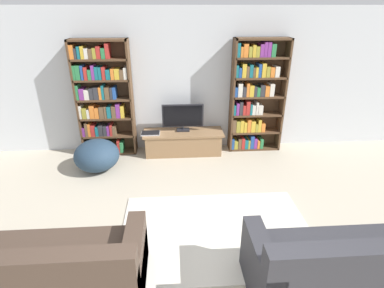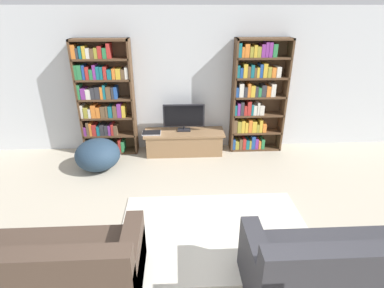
# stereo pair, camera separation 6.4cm
# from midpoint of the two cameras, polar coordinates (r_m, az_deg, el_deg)

# --- Properties ---
(wall_back) EXTENTS (8.80, 0.06, 2.60)m
(wall_back) POSITION_cam_midpoint_polar(r_m,az_deg,el_deg) (5.67, -0.95, 11.75)
(wall_back) COLOR silver
(wall_back) RESTS_ON ground_plane
(bookshelf_left) EXTENTS (0.99, 0.30, 2.09)m
(bookshelf_left) POSITION_cam_midpoint_polar(r_m,az_deg,el_deg) (5.70, -16.97, 8.01)
(bookshelf_left) COLOR #513823
(bookshelf_left) RESTS_ON ground_plane
(bookshelf_right) EXTENTS (0.99, 0.30, 2.09)m
(bookshelf_right) POSITION_cam_midpoint_polar(r_m,az_deg,el_deg) (5.75, 11.42, 8.89)
(bookshelf_right) COLOR #513823
(bookshelf_right) RESTS_ON ground_plane
(tv_stand) EXTENTS (1.50, 0.51, 0.43)m
(tv_stand) POSITION_cam_midpoint_polar(r_m,az_deg,el_deg) (5.71, -1.99, 0.36)
(tv_stand) COLOR #8E6B47
(tv_stand) RESTS_ON ground_plane
(television) EXTENTS (0.77, 0.16, 0.51)m
(television) POSITION_cam_midpoint_polar(r_m,az_deg,el_deg) (5.59, -2.09, 5.17)
(television) COLOR black
(television) RESTS_ON tv_stand
(laptop) EXTENTS (0.35, 0.23, 0.03)m
(laptop) POSITION_cam_midpoint_polar(r_m,az_deg,el_deg) (5.59, -8.23, 2.05)
(laptop) COLOR #B7B7BC
(laptop) RESTS_ON tv_stand
(area_rug) EXTENTS (2.37, 1.60, 0.02)m
(area_rug) POSITION_cam_midpoint_polar(r_m,az_deg,el_deg) (3.90, 4.26, -16.37)
(area_rug) COLOR beige
(area_rug) RESTS_ON ground_plane
(couch_left_sectional) EXTENTS (1.87, 0.89, 0.82)m
(couch_left_sectional) POSITION_cam_midpoint_polar(r_m,az_deg,el_deg) (3.38, -26.94, -21.30)
(couch_left_sectional) COLOR #423328
(couch_left_sectional) RESTS_ON ground_plane
(couch_right_sofa) EXTENTS (2.07, 0.82, 0.86)m
(couch_right_sofa) POSITION_cam_midpoint_polar(r_m,az_deg,el_deg) (3.44, 28.69, -20.28)
(couch_right_sofa) COLOR #2D2D33
(couch_right_sofa) RESTS_ON ground_plane
(beanbag_ottoman) EXTENTS (0.75, 0.75, 0.54)m
(beanbag_ottoman) POSITION_cam_midpoint_polar(r_m,az_deg,el_deg) (5.35, -17.99, -2.08)
(beanbag_ottoman) COLOR #23384C
(beanbag_ottoman) RESTS_ON ground_plane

